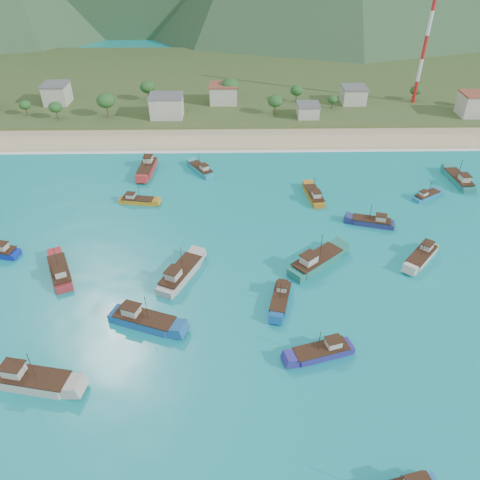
{
  "coord_description": "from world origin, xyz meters",
  "views": [
    {
      "loc": [
        -2.27,
        -63.2,
        60.53
      ],
      "look_at": [
        -0.82,
        18.0,
        3.0
      ],
      "focal_mm": 35.0,
      "sensor_mm": 36.0,
      "label": 1
    }
  ],
  "objects_px": {
    "boat_21": "(137,201)",
    "boat_23": "(147,168)",
    "boat_10": "(322,352)",
    "radio_tower": "(427,35)",
    "boat_14": "(316,262)",
    "boat_7": "(180,275)",
    "boat_22": "(31,380)",
    "boat_16": "(372,222)",
    "boat_12": "(60,272)",
    "boat_5": "(144,321)",
    "boat_17": "(459,180)",
    "boat_26": "(280,299)",
    "boat_1": "(422,256)",
    "boat_27": "(314,196)",
    "boat_11": "(427,196)",
    "boat_6": "(201,170)"
  },
  "relations": [
    {
      "from": "boat_21",
      "to": "boat_23",
      "type": "distance_m",
      "value": 17.39
    },
    {
      "from": "boat_10",
      "to": "radio_tower",
      "type": "bearing_deg",
      "value": -40.11
    },
    {
      "from": "boat_12",
      "to": "boat_14",
      "type": "bearing_deg",
      "value": -22.28
    },
    {
      "from": "boat_6",
      "to": "boat_12",
      "type": "relative_size",
      "value": 0.84
    },
    {
      "from": "boat_6",
      "to": "boat_14",
      "type": "bearing_deg",
      "value": -91.81
    },
    {
      "from": "boat_5",
      "to": "boat_11",
      "type": "relative_size",
      "value": 1.58
    },
    {
      "from": "radio_tower",
      "to": "boat_14",
      "type": "bearing_deg",
      "value": -117.97
    },
    {
      "from": "boat_7",
      "to": "boat_27",
      "type": "height_order",
      "value": "boat_7"
    },
    {
      "from": "boat_22",
      "to": "boat_23",
      "type": "bearing_deg",
      "value": -174.79
    },
    {
      "from": "boat_26",
      "to": "boat_17",
      "type": "bearing_deg",
      "value": -124.88
    },
    {
      "from": "boat_27",
      "to": "boat_7",
      "type": "bearing_deg",
      "value": -142.58
    },
    {
      "from": "boat_11",
      "to": "boat_16",
      "type": "bearing_deg",
      "value": -86.24
    },
    {
      "from": "boat_7",
      "to": "boat_22",
      "type": "distance_m",
      "value": 32.82
    },
    {
      "from": "radio_tower",
      "to": "boat_26",
      "type": "distance_m",
      "value": 123.69
    },
    {
      "from": "radio_tower",
      "to": "boat_17",
      "type": "xyz_separation_m",
      "value": [
        -6.7,
        -60.19,
        -24.13
      ]
    },
    {
      "from": "boat_17",
      "to": "boat_26",
      "type": "xyz_separation_m",
      "value": [
        -52.24,
        -45.78,
        -0.23
      ]
    },
    {
      "from": "boat_10",
      "to": "boat_22",
      "type": "bearing_deg",
      "value": 80.33
    },
    {
      "from": "boat_21",
      "to": "boat_17",
      "type": "bearing_deg",
      "value": 104.93
    },
    {
      "from": "boat_14",
      "to": "boat_22",
      "type": "bearing_deg",
      "value": -99.84
    },
    {
      "from": "boat_1",
      "to": "boat_22",
      "type": "distance_m",
      "value": 77.58
    },
    {
      "from": "boat_7",
      "to": "boat_16",
      "type": "distance_m",
      "value": 47.19
    },
    {
      "from": "boat_23",
      "to": "boat_14",
      "type": "bearing_deg",
      "value": 137.56
    },
    {
      "from": "boat_7",
      "to": "boat_17",
      "type": "bearing_deg",
      "value": 53.42
    },
    {
      "from": "boat_7",
      "to": "boat_1",
      "type": "bearing_deg",
      "value": 31.15
    },
    {
      "from": "boat_7",
      "to": "boat_21",
      "type": "height_order",
      "value": "boat_7"
    },
    {
      "from": "radio_tower",
      "to": "boat_16",
      "type": "distance_m",
      "value": 90.74
    },
    {
      "from": "boat_22",
      "to": "boat_23",
      "type": "xyz_separation_m",
      "value": [
        7.43,
        72.57,
        -0.12
      ]
    },
    {
      "from": "boat_1",
      "to": "boat_16",
      "type": "relative_size",
      "value": 0.99
    },
    {
      "from": "boat_27",
      "to": "boat_11",
      "type": "bearing_deg",
      "value": -7.93
    },
    {
      "from": "boat_1",
      "to": "radio_tower",
      "type": "bearing_deg",
      "value": -65.02
    },
    {
      "from": "boat_11",
      "to": "boat_27",
      "type": "xyz_separation_m",
      "value": [
        -28.99,
        0.24,
        0.22
      ]
    },
    {
      "from": "boat_22",
      "to": "boat_26",
      "type": "height_order",
      "value": "boat_22"
    },
    {
      "from": "boat_7",
      "to": "boat_10",
      "type": "bearing_deg",
      "value": -13.66
    },
    {
      "from": "boat_10",
      "to": "boat_26",
      "type": "xyz_separation_m",
      "value": [
        -5.76,
        13.11,
        -0.06
      ]
    },
    {
      "from": "boat_26",
      "to": "boat_27",
      "type": "relative_size",
      "value": 0.97
    },
    {
      "from": "boat_7",
      "to": "boat_22",
      "type": "bearing_deg",
      "value": -104.32
    },
    {
      "from": "boat_16",
      "to": "boat_22",
      "type": "height_order",
      "value": "boat_22"
    },
    {
      "from": "boat_5",
      "to": "boat_23",
      "type": "height_order",
      "value": "boat_5"
    },
    {
      "from": "boat_27",
      "to": "boat_10",
      "type": "bearing_deg",
      "value": -104.33
    },
    {
      "from": "boat_11",
      "to": "radio_tower",
      "type": "bearing_deg",
      "value": 133.42
    },
    {
      "from": "boat_17",
      "to": "boat_22",
      "type": "height_order",
      "value": "boat_22"
    },
    {
      "from": "boat_5",
      "to": "boat_17",
      "type": "xyz_separation_m",
      "value": [
        77.07,
        51.34,
        -0.04
      ]
    },
    {
      "from": "boat_12",
      "to": "boat_14",
      "type": "height_order",
      "value": "boat_14"
    },
    {
      "from": "boat_12",
      "to": "boat_23",
      "type": "relative_size",
      "value": 0.96
    },
    {
      "from": "boat_21",
      "to": "boat_16",
      "type": "bearing_deg",
      "value": 88.0
    },
    {
      "from": "boat_16",
      "to": "boat_26",
      "type": "bearing_deg",
      "value": 153.66
    },
    {
      "from": "boat_1",
      "to": "boat_10",
      "type": "xyz_separation_m",
      "value": [
        -25.2,
        -25.58,
        -0.03
      ]
    },
    {
      "from": "boat_17",
      "to": "boat_26",
      "type": "bearing_deg",
      "value": -143.28
    },
    {
      "from": "boat_16",
      "to": "boat_21",
      "type": "xyz_separation_m",
      "value": [
        -56.65,
        11.01,
        -0.1
      ]
    },
    {
      "from": "boat_10",
      "to": "boat_14",
      "type": "relative_size",
      "value": 0.85
    }
  ]
}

